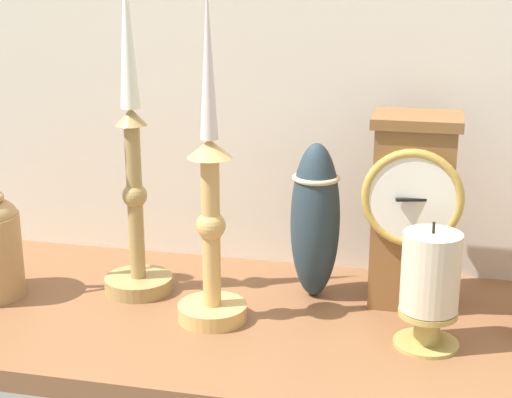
% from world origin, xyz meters
% --- Properties ---
extents(ground_plane, '(1.00, 0.36, 0.02)m').
position_xyz_m(ground_plane, '(0.00, 0.00, -0.01)').
color(ground_plane, brown).
extents(back_wall, '(1.20, 0.02, 0.65)m').
position_xyz_m(back_wall, '(0.00, 0.18, 0.33)').
color(back_wall, silver).
rests_on(back_wall, ground_plane).
extents(mantel_clock, '(0.11, 0.09, 0.23)m').
position_xyz_m(mantel_clock, '(0.14, 0.08, 0.12)').
color(mantel_clock, brown).
rests_on(mantel_clock, ground_plane).
extents(candlestick_tall_left, '(0.08, 0.08, 0.40)m').
position_xyz_m(candlestick_tall_left, '(-0.19, 0.04, 0.14)').
color(candlestick_tall_left, '#A58750').
rests_on(candlestick_tall_left, ground_plane).
extents(candlestick_tall_center, '(0.08, 0.08, 0.37)m').
position_xyz_m(candlestick_tall_center, '(-0.07, -0.02, 0.12)').
color(candlestick_tall_center, tan).
rests_on(candlestick_tall_center, ground_plane).
extents(pillar_candle_front, '(0.07, 0.07, 0.14)m').
position_xyz_m(pillar_candle_front, '(0.16, -0.03, 0.07)').
color(pillar_candle_front, tan).
rests_on(pillar_candle_front, ground_plane).
extents(tall_ceramic_vase, '(0.06, 0.06, 0.19)m').
position_xyz_m(tall_ceramic_vase, '(0.03, 0.07, 0.10)').
color(tall_ceramic_vase, '#263641').
rests_on(tall_ceramic_vase, ground_plane).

